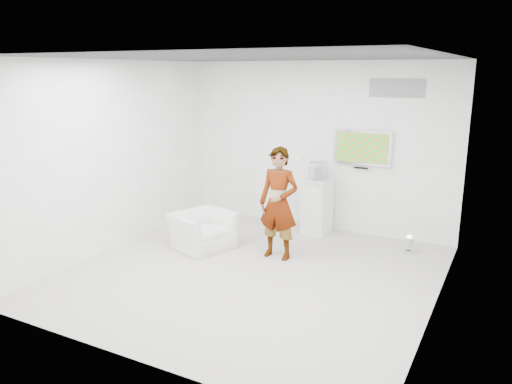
% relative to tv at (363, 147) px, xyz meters
% --- Properties ---
extents(room, '(5.01, 5.01, 3.00)m').
position_rel_tv_xyz_m(room, '(-0.85, -2.45, -0.05)').
color(room, '#A7A499').
rests_on(room, ground).
extents(tv, '(1.00, 0.08, 0.60)m').
position_rel_tv_xyz_m(tv, '(0.00, 0.00, 0.00)').
color(tv, silver).
rests_on(tv, room).
extents(logo_decal, '(0.90, 0.02, 0.30)m').
position_rel_tv_xyz_m(logo_decal, '(0.50, 0.04, 1.00)').
color(logo_decal, slate).
rests_on(logo_decal, room).
extents(person, '(0.64, 0.42, 1.73)m').
position_rel_tv_xyz_m(person, '(-0.78, -1.70, -0.69)').
color(person, white).
rests_on(person, room).
extents(armchair, '(1.06, 1.13, 0.59)m').
position_rel_tv_xyz_m(armchair, '(-2.05, -1.90, -1.25)').
color(armchair, white).
rests_on(armchair, room).
extents(pedestal, '(0.53, 0.53, 0.98)m').
position_rel_tv_xyz_m(pedestal, '(-0.69, -0.30, -1.06)').
color(pedestal, silver).
rests_on(pedestal, room).
extents(floor_uplight, '(0.23, 0.23, 0.29)m').
position_rel_tv_xyz_m(floor_uplight, '(0.99, -0.57, -1.41)').
color(floor_uplight, silver).
rests_on(floor_uplight, room).
extents(vitrine, '(0.36, 0.36, 0.30)m').
position_rel_tv_xyz_m(vitrine, '(-0.69, -0.30, -0.42)').
color(vitrine, silver).
rests_on(vitrine, pedestal).
extents(console, '(0.11, 0.17, 0.22)m').
position_rel_tv_xyz_m(console, '(-0.69, -0.30, -0.46)').
color(console, silver).
rests_on(console, pedestal).
extents(wii_remote, '(0.06, 0.15, 0.04)m').
position_rel_tv_xyz_m(wii_remote, '(-0.53, -1.55, 0.01)').
color(wii_remote, silver).
rests_on(wii_remote, person).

